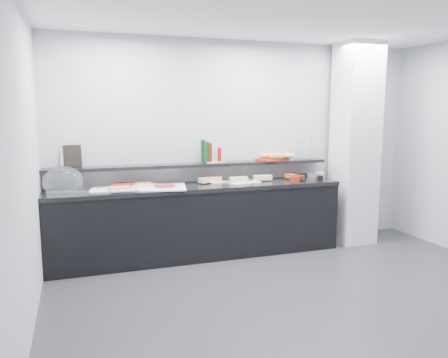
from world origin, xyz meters
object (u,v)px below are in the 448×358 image
object	(u,v)px
condiment_tray	(214,162)
carafe	(307,148)
sandwich_plate_mid	(245,183)
cloche_base	(71,190)
framed_print	(73,156)
bread_tray	(272,160)

from	to	relation	value
condiment_tray	carafe	size ratio (longest dim) A/B	0.81
sandwich_plate_mid	carafe	size ratio (longest dim) A/B	1.29
cloche_base	sandwich_plate_mid	xyz separation A→B (m)	(2.08, -0.04, -0.01)
sandwich_plate_mid	framed_print	bearing A→B (deg)	159.49
bread_tray	condiment_tray	bearing A→B (deg)	160.52
carafe	cloche_base	bearing A→B (deg)	-176.72
cloche_base	framed_print	xyz separation A→B (m)	(0.04, 0.27, 0.36)
sandwich_plate_mid	framed_print	world-z (taller)	framed_print
cloche_base	carafe	bearing A→B (deg)	13.73
sandwich_plate_mid	framed_print	distance (m)	2.10
sandwich_plate_mid	carafe	distance (m)	1.09
cloche_base	condiment_tray	distance (m)	1.78
sandwich_plate_mid	cloche_base	bearing A→B (deg)	166.99
cloche_base	framed_print	size ratio (longest dim) A/B	1.72
cloche_base	carafe	size ratio (longest dim) A/B	1.49
condiment_tray	sandwich_plate_mid	bearing A→B (deg)	-54.67
condiment_tray	carafe	xyz separation A→B (m)	(1.32, -0.04, 0.14)
cloche_base	bread_tray	xyz separation A→B (m)	(2.56, 0.19, 0.24)
cloche_base	sandwich_plate_mid	distance (m)	2.08
carafe	sandwich_plate_mid	bearing A→B (deg)	-167.74
framed_print	bread_tray	size ratio (longest dim) A/B	0.69
framed_print	bread_tray	distance (m)	2.53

